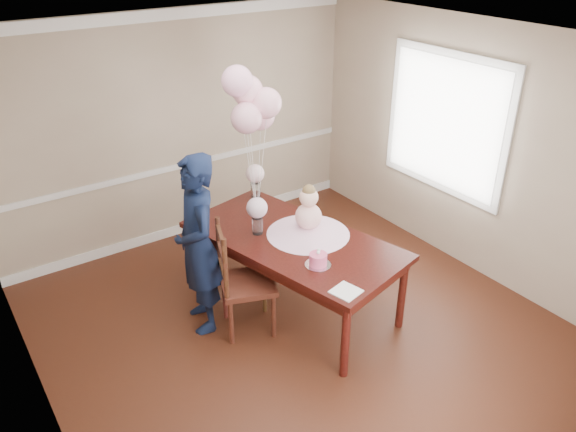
{
  "coord_description": "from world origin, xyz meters",
  "views": [
    {
      "loc": [
        -2.54,
        -3.37,
        3.52
      ],
      "look_at": [
        0.11,
        0.47,
        1.05
      ],
      "focal_mm": 35.0,
      "sensor_mm": 36.0,
      "label": 1
    }
  ],
  "objects_px": {
    "dining_table_top": "(293,240)",
    "woman": "(198,245)",
    "birthday_cake": "(318,259)",
    "dining_chair_seat": "(248,284)"
  },
  "relations": [
    {
      "from": "dining_table_top",
      "to": "woman",
      "type": "xyz_separation_m",
      "value": [
        -0.87,
        0.28,
        0.1
      ]
    },
    {
      "from": "birthday_cake",
      "to": "dining_chair_seat",
      "type": "xyz_separation_m",
      "value": [
        -0.45,
        0.49,
        -0.36
      ]
    },
    {
      "from": "dining_table_top",
      "to": "dining_chair_seat",
      "type": "relative_size",
      "value": 4.38
    },
    {
      "from": "dining_table_top",
      "to": "dining_chair_seat",
      "type": "distance_m",
      "value": 0.61
    },
    {
      "from": "woman",
      "to": "birthday_cake",
      "type": "bearing_deg",
      "value": 55.9
    },
    {
      "from": "dining_chair_seat",
      "to": "woman",
      "type": "xyz_separation_m",
      "value": [
        -0.33,
        0.31,
        0.38
      ]
    },
    {
      "from": "woman",
      "to": "dining_chair_seat",
      "type": "bearing_deg",
      "value": 58.03
    },
    {
      "from": "dining_chair_seat",
      "to": "woman",
      "type": "distance_m",
      "value": 0.59
    },
    {
      "from": "dining_table_top",
      "to": "woman",
      "type": "distance_m",
      "value": 0.92
    },
    {
      "from": "dining_chair_seat",
      "to": "birthday_cake",
      "type": "bearing_deg",
      "value": -27.06
    }
  ]
}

